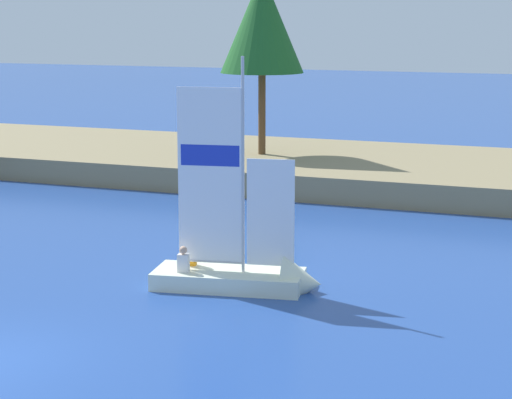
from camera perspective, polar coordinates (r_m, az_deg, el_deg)
The scene contains 3 objects.
shore_bank at distance 39.86m, azimuth 3.88°, elevation 1.98°, with size 80.00×10.48×0.99m, color #897A56.
shoreline_tree_midleft at distance 39.70m, azimuth 0.37°, elevation 10.64°, with size 3.50×3.50×7.58m.
sailboat at distance 23.76m, azimuth -0.06°, elevation -4.46°, with size 4.45×2.15×6.31m.
Camera 1 is at (11.61, -14.62, 6.82)m, focal length 65.93 mm.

